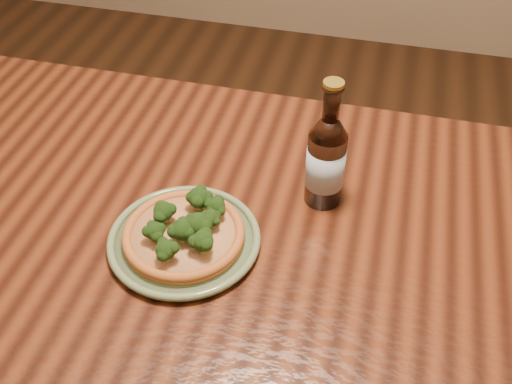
% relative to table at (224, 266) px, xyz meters
% --- Properties ---
extents(table, '(1.60, 0.90, 0.75)m').
position_rel_table_xyz_m(table, '(0.00, 0.00, 0.00)').
color(table, '#48200F').
rests_on(table, ground).
extents(plate, '(0.27, 0.27, 0.02)m').
position_rel_table_xyz_m(plate, '(-0.05, -0.04, 0.10)').
color(plate, '#5A6E4B').
rests_on(plate, table).
extents(pizza, '(0.21, 0.21, 0.07)m').
position_rel_table_xyz_m(pizza, '(-0.05, -0.04, 0.12)').
color(pizza, '#A35925').
rests_on(pizza, plate).
extents(beer_bottle, '(0.07, 0.07, 0.26)m').
position_rel_table_xyz_m(beer_bottle, '(0.16, 0.13, 0.19)').
color(beer_bottle, black).
rests_on(beer_bottle, table).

